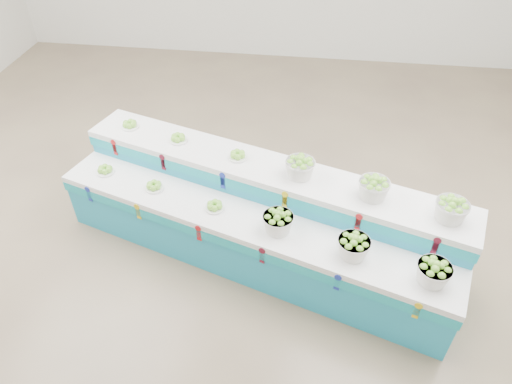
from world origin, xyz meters
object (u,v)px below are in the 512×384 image
Objects in this scene: basket_lower_left at (278,221)px; basket_upper_right at (451,209)px; display_stand at (256,217)px; plate_upper_mid at (178,138)px.

basket_lower_left is 1.63m from basket_upper_right.
plate_upper_mid is (-0.99, 0.60, 0.56)m from display_stand.
basket_upper_right is at bearing -17.64° from plate_upper_mid.
plate_upper_mid is 0.67× the size of basket_upper_right.
plate_upper_mid is (-1.26, 0.98, 0.23)m from basket_lower_left.
display_stand is at bearing 125.88° from basket_lower_left.
display_stand is 0.57m from basket_lower_left.
basket_upper_right is (2.86, -0.91, 0.07)m from plate_upper_mid.
basket_lower_left is 1.61m from plate_upper_mid.
basket_upper_right is at bearing 8.34° from display_stand.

